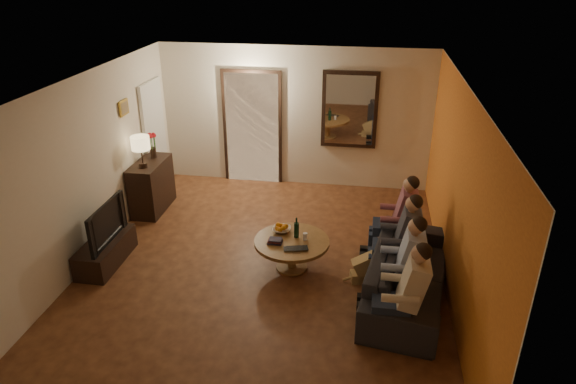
% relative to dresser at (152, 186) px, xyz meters
% --- Properties ---
extents(floor, '(5.00, 6.00, 0.01)m').
position_rel_dresser_xyz_m(floor, '(2.25, -1.48, -0.44)').
color(floor, '#482313').
rests_on(floor, ground).
extents(ceiling, '(5.00, 6.00, 0.01)m').
position_rel_dresser_xyz_m(ceiling, '(2.25, -1.48, 2.16)').
color(ceiling, white).
rests_on(ceiling, back_wall).
extents(back_wall, '(5.00, 0.02, 2.60)m').
position_rel_dresser_xyz_m(back_wall, '(2.25, 1.52, 0.86)').
color(back_wall, beige).
rests_on(back_wall, floor).
extents(front_wall, '(5.00, 0.02, 2.60)m').
position_rel_dresser_xyz_m(front_wall, '(2.25, -4.48, 0.86)').
color(front_wall, beige).
rests_on(front_wall, floor).
extents(left_wall, '(0.02, 6.00, 2.60)m').
position_rel_dresser_xyz_m(left_wall, '(-0.25, -1.48, 0.86)').
color(left_wall, beige).
rests_on(left_wall, floor).
extents(right_wall, '(0.02, 6.00, 2.60)m').
position_rel_dresser_xyz_m(right_wall, '(4.75, -1.48, 0.86)').
color(right_wall, beige).
rests_on(right_wall, floor).
extents(orange_accent, '(0.01, 6.00, 2.60)m').
position_rel_dresser_xyz_m(orange_accent, '(4.74, -1.48, 0.86)').
color(orange_accent, '#CF6723').
rests_on(orange_accent, right_wall).
extents(kitchen_doorway, '(1.00, 0.06, 2.10)m').
position_rel_dresser_xyz_m(kitchen_doorway, '(1.45, 1.50, 0.61)').
color(kitchen_doorway, '#FFE0A5').
rests_on(kitchen_doorway, floor).
extents(door_trim, '(1.12, 0.04, 2.22)m').
position_rel_dresser_xyz_m(door_trim, '(1.45, 1.49, 0.61)').
color(door_trim, black).
rests_on(door_trim, floor).
extents(fridge_glimpse, '(0.45, 0.03, 1.70)m').
position_rel_dresser_xyz_m(fridge_glimpse, '(1.70, 1.51, 0.46)').
color(fridge_glimpse, silver).
rests_on(fridge_glimpse, floor).
extents(mirror_frame, '(1.00, 0.05, 1.40)m').
position_rel_dresser_xyz_m(mirror_frame, '(3.25, 1.48, 1.06)').
color(mirror_frame, black).
rests_on(mirror_frame, back_wall).
extents(mirror_glass, '(0.86, 0.02, 1.26)m').
position_rel_dresser_xyz_m(mirror_glass, '(3.25, 1.45, 1.06)').
color(mirror_glass, white).
rests_on(mirror_glass, back_wall).
extents(white_door, '(0.06, 0.85, 2.04)m').
position_rel_dresser_xyz_m(white_door, '(-0.21, 0.82, 0.58)').
color(white_door, white).
rests_on(white_door, floor).
extents(framed_art, '(0.03, 0.28, 0.24)m').
position_rel_dresser_xyz_m(framed_art, '(-0.22, -0.18, 1.41)').
color(framed_art, '#B28C33').
rests_on(framed_art, left_wall).
extents(art_canvas, '(0.01, 0.22, 0.18)m').
position_rel_dresser_xyz_m(art_canvas, '(-0.21, -0.18, 1.41)').
color(art_canvas, brown).
rests_on(art_canvas, left_wall).
extents(dresser, '(0.45, 0.98, 0.87)m').
position_rel_dresser_xyz_m(dresser, '(0.00, 0.00, 0.00)').
color(dresser, black).
rests_on(dresser, floor).
extents(table_lamp, '(0.30, 0.30, 0.54)m').
position_rel_dresser_xyz_m(table_lamp, '(0.00, -0.22, 0.71)').
color(table_lamp, beige).
rests_on(table_lamp, dresser).
extents(flower_vase, '(0.14, 0.14, 0.44)m').
position_rel_dresser_xyz_m(flower_vase, '(0.00, 0.22, 0.66)').
color(flower_vase, red).
rests_on(flower_vase, dresser).
extents(tv_stand, '(0.45, 1.09, 0.36)m').
position_rel_dresser_xyz_m(tv_stand, '(0.00, -1.74, -0.25)').
color(tv_stand, black).
rests_on(tv_stand, floor).
extents(tv, '(1.00, 0.13, 0.57)m').
position_rel_dresser_xyz_m(tv, '(0.00, -1.74, 0.22)').
color(tv, black).
rests_on(tv, tv_stand).
extents(sofa, '(2.41, 1.27, 0.67)m').
position_rel_dresser_xyz_m(sofa, '(4.22, -1.86, -0.10)').
color(sofa, black).
rests_on(sofa, floor).
extents(person_a, '(0.60, 0.40, 1.20)m').
position_rel_dresser_xyz_m(person_a, '(4.12, -2.76, 0.16)').
color(person_a, tan).
rests_on(person_a, sofa).
extents(person_b, '(0.60, 0.40, 1.20)m').
position_rel_dresser_xyz_m(person_b, '(4.12, -2.16, 0.16)').
color(person_b, tan).
rests_on(person_b, sofa).
extents(person_c, '(0.60, 0.40, 1.20)m').
position_rel_dresser_xyz_m(person_c, '(4.12, -1.56, 0.16)').
color(person_c, tan).
rests_on(person_c, sofa).
extents(person_d, '(0.60, 0.40, 1.20)m').
position_rel_dresser_xyz_m(person_d, '(4.12, -0.96, 0.16)').
color(person_d, tan).
rests_on(person_d, sofa).
extents(dog, '(0.60, 0.36, 0.56)m').
position_rel_dresser_xyz_m(dog, '(3.73, -1.61, -0.16)').
color(dog, tan).
rests_on(dog, floor).
extents(coffee_table, '(1.32, 1.32, 0.45)m').
position_rel_dresser_xyz_m(coffee_table, '(2.65, -1.46, -0.21)').
color(coffee_table, brown).
rests_on(coffee_table, floor).
extents(bowl, '(0.26, 0.26, 0.06)m').
position_rel_dresser_xyz_m(bowl, '(2.47, -1.24, 0.05)').
color(bowl, white).
rests_on(bowl, coffee_table).
extents(oranges, '(0.20, 0.20, 0.08)m').
position_rel_dresser_xyz_m(oranges, '(2.47, -1.24, 0.11)').
color(oranges, orange).
rests_on(oranges, bowl).
extents(wine_bottle, '(0.07, 0.07, 0.31)m').
position_rel_dresser_xyz_m(wine_bottle, '(2.70, -1.36, 0.17)').
color(wine_bottle, black).
rests_on(wine_bottle, coffee_table).
extents(wine_glass, '(0.06, 0.06, 0.10)m').
position_rel_dresser_xyz_m(wine_glass, '(2.83, -1.41, 0.06)').
color(wine_glass, silver).
rests_on(wine_glass, coffee_table).
extents(book_stack, '(0.20, 0.15, 0.07)m').
position_rel_dresser_xyz_m(book_stack, '(2.43, -1.56, 0.05)').
color(book_stack, black).
rests_on(book_stack, coffee_table).
extents(laptop, '(0.37, 0.28, 0.03)m').
position_rel_dresser_xyz_m(laptop, '(2.75, -1.74, 0.03)').
color(laptop, black).
rests_on(laptop, coffee_table).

